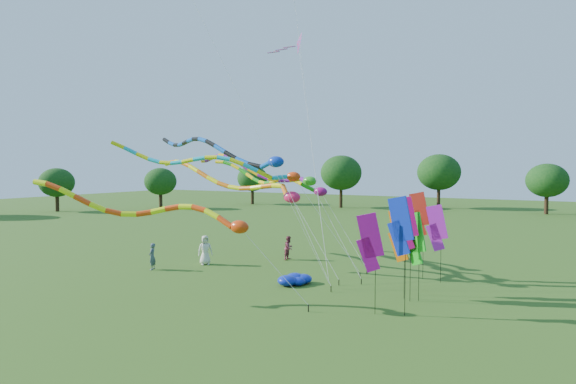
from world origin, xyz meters
The scene contains 21 objects.
ground centered at (0.00, 0.00, 0.00)m, with size 160.00×160.00×0.00m, color #2A5015.
tree_ring centered at (1.97, 0.55, 5.38)m, with size 117.84×115.80×9.67m.
tube_kite_red centered at (-2.99, -1.64, 4.08)m, with size 11.93×4.21×6.02m.
tube_kite_orange centered at (-5.06, 6.99, 5.15)m, with size 15.22×3.88×7.21m.
tube_kite_purple centered at (-3.90, 7.78, 5.87)m, with size 13.75×4.23×7.56m.
tube_kite_blue centered at (-5.81, 6.26, 7.08)m, with size 15.96×5.75×8.82m.
tube_kite_cyan centered at (-4.71, 4.68, 6.20)m, with size 14.31×4.26×8.18m.
tube_kite_green centered at (-3.87, 9.96, 5.18)m, with size 12.87×3.24×7.13m.
delta_kite_high_c centered at (-2.44, 9.99, 14.04)m, with size 7.20×6.93×15.79m.
banner_pole_magenta_a centered at (5.59, 1.18, 2.98)m, with size 1.12×0.48×4.24m.
banner_pole_red centered at (5.77, 8.63, 3.50)m, with size 1.16×0.18×4.76m.
banner_pole_green centered at (6.68, 4.20, 2.82)m, with size 1.10×0.51×4.08m.
banner_pole_blue_b centered at (6.72, 1.67, 3.67)m, with size 1.16×0.24×4.94m.
banner_pole_violet centered at (6.82, 8.13, 2.89)m, with size 1.16×0.17×4.15m.
banner_pole_orange centered at (6.00, 4.14, 2.93)m, with size 1.16×0.16×4.19m.
banner_pole_blue_a centered at (6.05, 4.98, 3.40)m, with size 1.16×0.22×4.66m.
banner_pole_magenta_b centered at (6.35, 3.81, 3.52)m, with size 1.15×0.33×4.79m.
blue_nylon_heap centered at (0.22, 4.03, 0.21)m, with size 1.09×1.48×0.45m.
person_a centered at (-6.78, 5.81, 0.91)m, with size 0.89×0.58×1.83m, color beige.
person_b centered at (-8.56, 3.09, 0.79)m, with size 0.58×0.38×1.58m, color #43515E.
person_c centered at (-2.97, 9.75, 0.78)m, with size 0.76×0.59×1.56m, color brown.
Camera 1 is at (12.23, -17.66, 6.10)m, focal length 30.00 mm.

